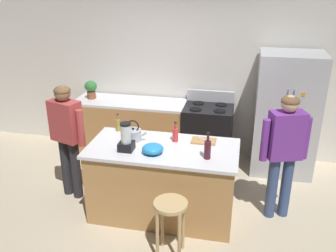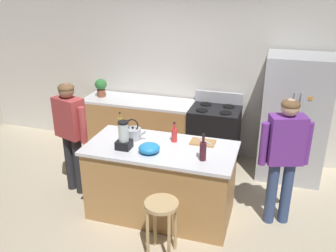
{
  "view_description": "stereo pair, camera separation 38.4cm",
  "coord_description": "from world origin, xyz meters",
  "views": [
    {
      "loc": [
        0.88,
        -3.85,
        2.86
      ],
      "look_at": [
        0.0,
        0.3,
        1.09
      ],
      "focal_mm": 39.32,
      "sensor_mm": 36.0,
      "label": 1
    },
    {
      "loc": [
        1.25,
        -3.75,
        2.86
      ],
      "look_at": [
        0.0,
        0.3,
        1.09
      ],
      "focal_mm": 39.32,
      "sensor_mm": 36.0,
      "label": 2
    }
  ],
  "objects": [
    {
      "name": "bottle_soda",
      "position": [
        0.11,
        0.19,
        1.03
      ],
      "size": [
        0.07,
        0.07,
        0.26
      ],
      "color": "red",
      "rests_on": "kitchen_island"
    },
    {
      "name": "back_counter_run",
      "position": [
        -0.8,
        1.55,
        0.47
      ],
      "size": [
        2.0,
        0.64,
        0.94
      ],
      "color": "#B7844C",
      "rests_on": "ground_plane"
    },
    {
      "name": "cutting_board",
      "position": [
        0.46,
        0.25,
        0.95
      ],
      "size": [
        0.3,
        0.2,
        0.02
      ],
      "primitive_type": "cube",
      "color": "#B7844C",
      "rests_on": "kitchen_island"
    },
    {
      "name": "person_by_island_left",
      "position": [
        -1.32,
        0.16,
        0.95
      ],
      "size": [
        0.59,
        0.33,
        1.57
      ],
      "color": "#26262B",
      "rests_on": "ground_plane"
    },
    {
      "name": "refrigerator",
      "position": [
        1.53,
        1.5,
        0.92
      ],
      "size": [
        0.9,
        0.73,
        1.84
      ],
      "color": "#B7BABF",
      "rests_on": "ground_plane"
    },
    {
      "name": "tea_kettle",
      "position": [
        -0.4,
        0.11,
        1.02
      ],
      "size": [
        0.28,
        0.2,
        0.27
      ],
      "color": "#B7BABF",
      "rests_on": "kitchen_island"
    },
    {
      "name": "back_wall",
      "position": [
        0.0,
        1.95,
        1.35
      ],
      "size": [
        8.0,
        0.1,
        2.7
      ],
      "primitive_type": "cube",
      "color": "silver",
      "rests_on": "ground_plane"
    },
    {
      "name": "kitchen_island",
      "position": [
        0.0,
        0.0,
        0.47
      ],
      "size": [
        1.8,
        0.88,
        0.94
      ],
      "color": "#B7844C",
      "rests_on": "ground_plane"
    },
    {
      "name": "potted_plant",
      "position": [
        -1.56,
        1.55,
        1.11
      ],
      "size": [
        0.2,
        0.2,
        0.3
      ],
      "color": "brown",
      "rests_on": "back_counter_run"
    },
    {
      "name": "person_by_sink_right",
      "position": [
        1.41,
        0.26,
        0.97
      ],
      "size": [
        0.59,
        0.34,
        1.6
      ],
      "color": "#384C7A",
      "rests_on": "ground_plane"
    },
    {
      "name": "blender_appliance",
      "position": [
        -0.4,
        -0.17,
        1.08
      ],
      "size": [
        0.17,
        0.17,
        0.34
      ],
      "color": "black",
      "rests_on": "kitchen_island"
    },
    {
      "name": "bottle_vinegar",
      "position": [
        -0.68,
        0.36,
        1.03
      ],
      "size": [
        0.06,
        0.06,
        0.24
      ],
      "color": "olive",
      "rests_on": "kitchen_island"
    },
    {
      "name": "chef_knife",
      "position": [
        0.48,
        0.25,
        0.96
      ],
      "size": [
        0.21,
        0.13,
        0.01
      ],
      "primitive_type": "cube",
      "rotation": [
        0.0,
        0.0,
        -0.51
      ],
      "color": "#B7BABF",
      "rests_on": "cutting_board"
    },
    {
      "name": "mixing_bowl",
      "position": [
        -0.08,
        -0.18,
        1.0
      ],
      "size": [
        0.25,
        0.25,
        0.11
      ],
      "primitive_type": "ellipsoid",
      "color": "#268CD8",
      "rests_on": "kitchen_island"
    },
    {
      "name": "ground_plane",
      "position": [
        0.0,
        0.0,
        0.0
      ],
      "size": [
        14.0,
        14.0,
        0.0
      ],
      "primitive_type": "plane",
      "color": "beige"
    },
    {
      "name": "bottle_wine",
      "position": [
        0.55,
        -0.18,
        1.06
      ],
      "size": [
        0.08,
        0.08,
        0.32
      ],
      "color": "#471923",
      "rests_on": "kitchen_island"
    },
    {
      "name": "stove_range",
      "position": [
        0.38,
        1.52,
        0.48
      ],
      "size": [
        0.76,
        0.65,
        1.12
      ],
      "color": "black",
      "rests_on": "ground_plane"
    },
    {
      "name": "bar_stool",
      "position": [
        0.24,
        -0.72,
        0.52
      ],
      "size": [
        0.36,
        0.36,
        0.67
      ],
      "color": "tan",
      "rests_on": "ground_plane"
    }
  ]
}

